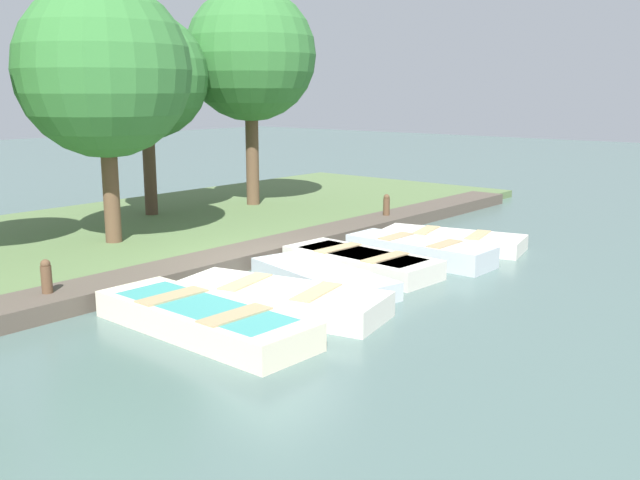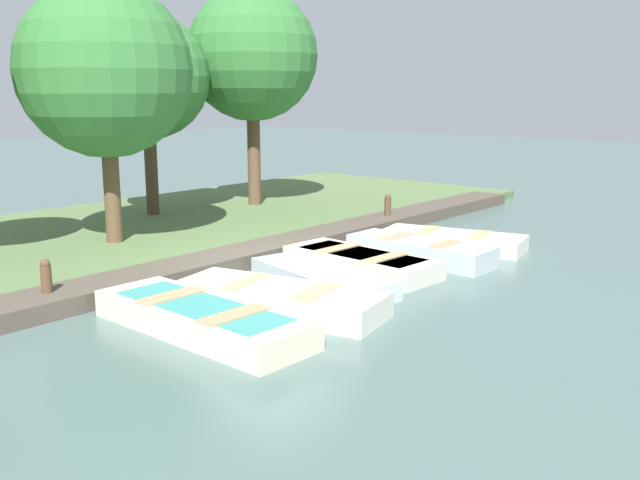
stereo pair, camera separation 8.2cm
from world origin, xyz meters
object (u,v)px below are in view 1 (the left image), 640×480
at_px(park_tree_center, 145,77).
at_px(park_tree_right, 250,56).
at_px(rowboat_0, 203,318).
at_px(rowboat_5, 451,240).
at_px(rowboat_3, 361,262).
at_px(rowboat_1, 280,299).
at_px(mooring_post_near, 47,285).
at_px(mooring_post_far, 386,210).
at_px(park_tree_left, 104,71).
at_px(rowboat_4, 419,250).
at_px(rowboat_2, 322,278).

xyz_separation_m(park_tree_center, park_tree_right, (0.81, 2.86, 0.59)).
relative_size(rowboat_0, rowboat_5, 1.12).
bearing_deg(rowboat_3, rowboat_1, -75.95).
relative_size(mooring_post_near, mooring_post_far, 1.00).
height_order(rowboat_0, park_tree_right, park_tree_right).
distance_m(mooring_post_far, park_tree_left, 7.41).
height_order(rowboat_1, rowboat_3, rowboat_1).
relative_size(mooring_post_far, park_tree_left, 0.15).
bearing_deg(rowboat_0, rowboat_5, 92.18).
bearing_deg(rowboat_0, mooring_post_near, -159.97).
bearing_deg(rowboat_4, rowboat_0, -89.75).
height_order(mooring_post_near, park_tree_center, park_tree_center).
height_order(rowboat_1, mooring_post_near, mooring_post_near).
bearing_deg(mooring_post_near, rowboat_0, 18.82).
bearing_deg(park_tree_right, rowboat_0, -48.73).
xyz_separation_m(rowboat_4, mooring_post_far, (-2.59, 2.57, 0.20)).
bearing_deg(rowboat_0, rowboat_3, 96.23).
distance_m(rowboat_0, rowboat_4, 5.64).
relative_size(rowboat_3, park_tree_right, 0.51).
bearing_deg(mooring_post_near, rowboat_5, 72.93).
bearing_deg(mooring_post_near, rowboat_4, 68.36).
xyz_separation_m(rowboat_1, mooring_post_far, (-2.74, 6.80, 0.21)).
distance_m(rowboat_0, park_tree_right, 10.99).
bearing_deg(rowboat_0, park_tree_right, 132.49).
height_order(rowboat_1, rowboat_5, rowboat_1).
relative_size(mooring_post_near, park_tree_left, 0.15).
relative_size(rowboat_1, park_tree_left, 0.63).
bearing_deg(park_tree_left, park_tree_right, 104.07).
bearing_deg(mooring_post_far, rowboat_1, -68.02).
bearing_deg(mooring_post_near, rowboat_3, 66.44).
xyz_separation_m(mooring_post_near, mooring_post_far, (0.00, 9.09, 0.00)).
xyz_separation_m(mooring_post_far, park_tree_right, (-4.16, -0.53, 3.84)).
distance_m(rowboat_0, rowboat_5, 7.13).
xyz_separation_m(mooring_post_near, park_tree_right, (-4.16, 8.56, 3.84)).
relative_size(rowboat_2, rowboat_4, 1.04).
height_order(rowboat_1, park_tree_right, park_tree_right).
xyz_separation_m(rowboat_3, mooring_post_near, (-2.21, -5.07, 0.23)).
relative_size(rowboat_3, rowboat_4, 1.03).
distance_m(rowboat_0, mooring_post_near, 2.73).
bearing_deg(rowboat_5, park_tree_left, -149.70).
bearing_deg(rowboat_4, mooring_post_far, 135.51).
relative_size(rowboat_0, rowboat_2, 1.16).
distance_m(rowboat_1, rowboat_3, 2.83).
bearing_deg(rowboat_5, rowboat_3, -107.75).
bearing_deg(rowboat_2, mooring_post_far, 126.98).
height_order(rowboat_1, park_tree_center, park_tree_center).
distance_m(rowboat_4, mooring_post_near, 7.02).
bearing_deg(park_tree_right, rowboat_5, -4.73).
relative_size(rowboat_0, rowboat_3, 1.16).
xyz_separation_m(rowboat_0, park_tree_center, (-7.55, 4.82, 3.46)).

